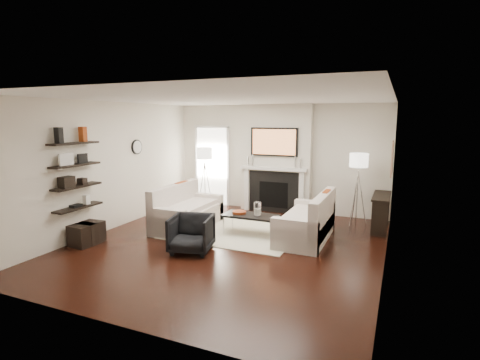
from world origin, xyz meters
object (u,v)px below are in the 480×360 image
at_px(coffee_table, 250,216).
at_px(lamp_left_shade, 205,153).
at_px(ottoman_near, 91,232).
at_px(lamp_right_shade, 359,160).
at_px(loveseat_left_base, 188,218).
at_px(loveseat_right_base, 305,229).
at_px(armchair, 191,232).

height_order(coffee_table, lamp_left_shade, lamp_left_shade).
bearing_deg(ottoman_near, lamp_right_shade, 36.14).
relative_size(loveseat_left_base, lamp_left_shade, 4.50).
bearing_deg(loveseat_left_base, lamp_left_shade, 107.30).
relative_size(loveseat_right_base, lamp_right_shade, 4.50).
bearing_deg(coffee_table, loveseat_right_base, 8.76).
bearing_deg(ottoman_near, coffee_table, 32.34).
bearing_deg(lamp_left_shade, loveseat_right_base, -27.15).
bearing_deg(armchair, ottoman_near, 175.84).
height_order(lamp_left_shade, ottoman_near, lamp_left_shade).
distance_m(armchair, lamp_right_shade, 4.03).
distance_m(lamp_right_shade, ottoman_near, 5.73).
bearing_deg(lamp_left_shade, loveseat_left_base, -72.70).
xyz_separation_m(loveseat_right_base, lamp_right_shade, (0.80, 1.47, 1.24)).
height_order(loveseat_right_base, lamp_right_shade, lamp_right_shade).
bearing_deg(ottoman_near, loveseat_right_base, 26.21).
relative_size(coffee_table, ottoman_near, 2.75).
distance_m(loveseat_left_base, loveseat_right_base, 2.54).
relative_size(loveseat_right_base, armchair, 2.48).
xyz_separation_m(loveseat_right_base, armchair, (-1.69, -1.50, 0.15)).
relative_size(loveseat_right_base, coffee_table, 1.64).
relative_size(armchair, lamp_right_shade, 1.81).
xyz_separation_m(loveseat_left_base, ottoman_near, (-1.19, -1.60, -0.01)).
bearing_deg(ottoman_near, armchair, 9.25).
relative_size(coffee_table, lamp_right_shade, 2.75).
height_order(armchair, lamp_left_shade, lamp_left_shade).
bearing_deg(lamp_left_shade, armchair, -65.49).
bearing_deg(loveseat_right_base, lamp_left_shade, 152.85).
xyz_separation_m(loveseat_left_base, loveseat_right_base, (2.53, 0.23, 0.00)).
xyz_separation_m(coffee_table, ottoman_near, (-2.63, -1.66, -0.20)).
xyz_separation_m(loveseat_left_base, lamp_right_shade, (3.33, 1.70, 1.24)).
xyz_separation_m(armchair, lamp_left_shade, (-1.41, 3.09, 1.09)).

